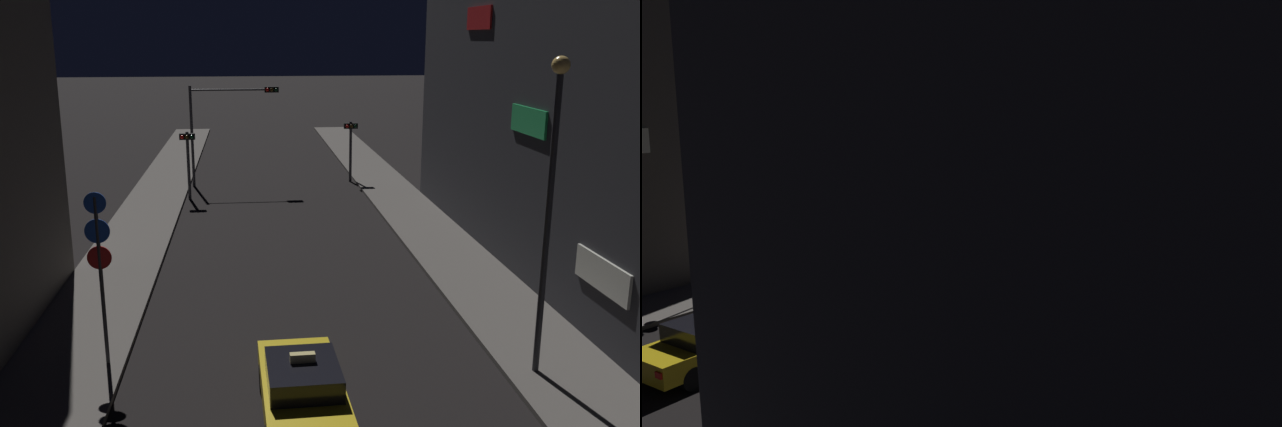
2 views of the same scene
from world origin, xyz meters
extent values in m
cube|color=#5B5651|center=(-6.36, 29.13, 0.08)|extent=(3.05, 62.25, 0.15)
cube|color=#5B5651|center=(6.36, 29.13, 0.08)|extent=(3.05, 62.25, 0.15)
cube|color=white|center=(7.85, 12.48, 2.22)|extent=(0.08, 2.80, 0.90)
cube|color=#26CC66|center=(7.85, 18.07, 5.67)|extent=(0.08, 2.80, 0.90)
cube|color=red|center=(7.85, 23.67, 9.12)|extent=(0.08, 2.80, 0.90)
cube|color=yellow|center=(-0.43, 9.94, 0.62)|extent=(1.91, 4.44, 0.60)
cube|color=black|center=(-0.42, 9.74, 1.17)|extent=(1.63, 2.02, 0.50)
cube|color=red|center=(0.38, 7.74, 0.72)|extent=(0.24, 0.07, 0.16)
cylinder|color=black|center=(-1.26, 11.29, 0.32)|extent=(0.24, 0.65, 0.64)
cylinder|color=black|center=(0.34, 11.33, 0.32)|extent=(0.24, 0.65, 0.64)
cylinder|color=black|center=(-1.19, 8.56, 0.32)|extent=(0.24, 0.65, 0.64)
cylinder|color=black|center=(0.41, 8.60, 0.32)|extent=(0.24, 0.65, 0.64)
cube|color=#F4E08C|center=(-0.42, 9.84, 1.52)|extent=(0.56, 0.19, 0.20)
cylinder|color=#2D2D33|center=(-4.58, 35.53, 2.87)|extent=(0.16, 0.16, 5.74)
cylinder|color=#2D2D33|center=(-2.30, 35.53, 5.49)|extent=(4.56, 0.10, 0.10)
cube|color=black|center=(-0.02, 35.53, 5.49)|extent=(0.80, 0.28, 0.32)
sphere|color=red|center=(-0.27, 35.35, 5.49)|extent=(0.20, 0.20, 0.20)
sphere|color=#3F2D0C|center=(-0.02, 35.35, 5.49)|extent=(0.20, 0.20, 0.20)
sphere|color=#0C3319|center=(0.23, 35.35, 5.49)|extent=(0.20, 0.20, 0.20)
cylinder|color=#2D2D33|center=(-4.58, 32.24, 1.80)|extent=(0.16, 0.16, 3.60)
cube|color=black|center=(-4.58, 32.24, 3.35)|extent=(0.80, 0.28, 0.32)
sphere|color=red|center=(-4.83, 32.06, 3.35)|extent=(0.20, 0.20, 0.20)
sphere|color=#3F2D0C|center=(-4.58, 32.06, 3.35)|extent=(0.20, 0.20, 0.20)
sphere|color=#0C3319|center=(-4.34, 32.06, 3.35)|extent=(0.20, 0.20, 0.20)
cylinder|color=#2D2D33|center=(4.58, 35.87, 1.79)|extent=(0.16, 0.16, 3.59)
cube|color=black|center=(4.58, 35.87, 3.34)|extent=(0.80, 0.28, 0.32)
sphere|color=red|center=(4.34, 35.70, 3.34)|extent=(0.20, 0.20, 0.20)
sphere|color=#3F2D0C|center=(4.58, 35.70, 3.34)|extent=(0.20, 0.20, 0.20)
sphere|color=#0C3319|center=(4.83, 35.70, 3.34)|extent=(0.20, 0.20, 0.20)
cylinder|color=#2D2D33|center=(-5.26, 12.86, 2.37)|extent=(0.10, 0.10, 4.44)
cylinder|color=blue|center=(-5.26, 12.84, 4.44)|extent=(0.54, 0.03, 0.54)
cylinder|color=blue|center=(-5.26, 12.84, 3.72)|extent=(0.62, 0.03, 0.62)
cylinder|color=red|center=(-5.26, 12.84, 3.03)|extent=(0.60, 0.03, 0.60)
cylinder|color=#2D2D33|center=(5.64, 11.27, 3.85)|extent=(0.16, 0.16, 7.40)
sphere|color=#F9C666|center=(5.64, 11.27, 7.77)|extent=(0.42, 0.42, 0.42)
camera|label=1|loc=(-1.53, -4.10, 8.39)|focal=38.79mm
camera|label=2|loc=(14.59, -0.12, 7.32)|focal=35.34mm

